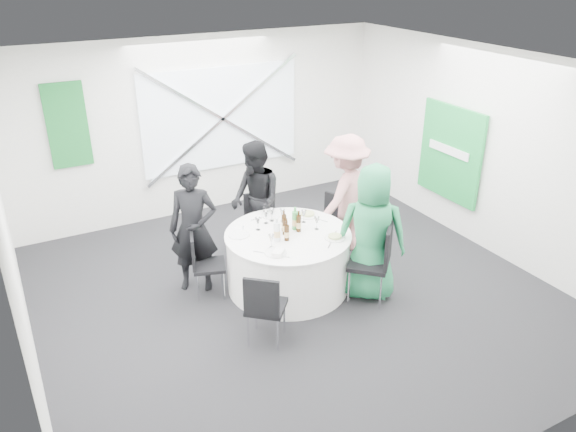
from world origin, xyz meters
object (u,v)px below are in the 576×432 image
chair_front_left (264,304)px  person_man_back_left (194,229)px  green_water_bottle (295,221)px  chair_back_right (332,221)px  person_woman_green (372,233)px  chair_front_right (377,257)px  person_man_back (256,200)px  chair_back_left (203,260)px  chair_back (260,219)px  person_woman_pink (346,195)px  banquet_table (288,261)px  clear_water_bottle (277,232)px

chair_front_left → person_man_back_left: person_man_back_left is taller
chair_front_left → green_water_bottle: bearing=-92.5°
person_man_back_left → chair_back_right: bearing=26.5°
person_woman_green → chair_front_right: bearing=124.2°
person_man_back → person_man_back_left: bearing=-64.5°
chair_back_right → person_man_back: bearing=-146.9°
person_man_back → chair_back_right: bearing=62.1°
chair_front_right → person_man_back_left: size_ratio=0.62×
chair_back_left → person_man_back_left: person_man_back_left is taller
chair_front_right → person_man_back_left: person_man_back_left is taller
chair_back_left → green_water_bottle: green_water_bottle is taller
chair_back → person_woman_pink: size_ratio=0.50×
chair_back_left → person_woman_green: person_woman_green is taller
chair_front_right → person_woman_pink: person_woman_pink is taller
chair_back_left → person_woman_pink: 2.19m
chair_back_left → chair_front_left: bearing=-151.1°
banquet_table → clear_water_bottle: size_ratio=5.22×
chair_back_left → clear_water_bottle: clear_water_bottle is taller
green_water_bottle → person_man_back: bearing=95.8°
chair_back_left → chair_front_right: size_ratio=0.83×
chair_back → chair_front_right: chair_front_right is taller
chair_front_right → chair_back_left: bearing=-77.4°
chair_front_right → clear_water_bottle: clear_water_bottle is taller
chair_front_left → clear_water_bottle: bearing=-84.8°
chair_back_right → chair_back_left: bearing=-112.4°
person_man_back → person_woman_pink: 1.24m
green_water_bottle → chair_back: bearing=91.8°
chair_front_right → person_woman_green: bearing=-139.6°
banquet_table → chair_back_right: (0.95, 0.48, 0.13)m
chair_back → person_woman_green: bearing=-61.5°
person_man_back_left → person_woman_green: (1.81, -1.18, 0.03)m
chair_front_right → person_man_back: person_man_back is taller
chair_back → chair_back_left: size_ratio=1.02×
banquet_table → person_man_back: bearing=87.5°
chair_back_right → green_water_bottle: size_ratio=2.96×
banquet_table → green_water_bottle: bearing=27.6°
person_man_back_left → person_woman_green: size_ratio=0.96×
chair_back_right → chair_front_right: (-0.16, -1.24, 0.09)m
banquet_table → chair_back: 1.05m
person_woman_pink → banquet_table: bearing=0.0°
person_woman_pink → person_woman_green: bearing=49.5°
banquet_table → chair_back_left: 1.06m
banquet_table → chair_front_right: chair_front_right is taller
banquet_table → person_woman_pink: 1.34m
banquet_table → chair_front_left: bearing=-130.7°
person_man_back_left → person_man_back: 1.15m
person_woman_pink → clear_water_bottle: (-1.36, -0.57, 0.02)m
chair_back → chair_back_left: bearing=-141.8°
person_man_back_left → person_woman_green: 2.16m
chair_back_right → chair_front_left: size_ratio=0.99×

